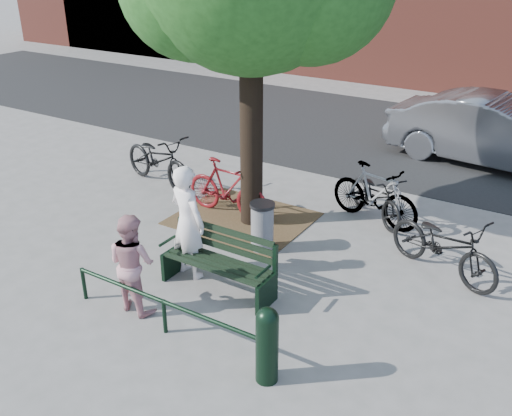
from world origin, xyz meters
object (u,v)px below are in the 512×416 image
Objects in this scene: park_bench at (220,259)px; bollard at (267,342)px; litter_bin at (262,226)px; person_left at (188,222)px; bicycle_c at (376,196)px; parked_car at (495,132)px; person_right at (132,263)px.

park_bench is 1.74× the size of bollard.
person_left is at bearing -113.70° from litter_bin.
person_left reaches higher than bicycle_c.
parked_car is (2.30, 7.59, 0.31)m from park_bench.
bicycle_c is 0.36× the size of parked_car.
bicycle_c is at bearing -107.05° from person_right.
parked_car reaches higher than park_bench.
person_right reaches higher than litter_bin.
bollard is 1.18× the size of litter_bin.
bollard is (1.60, -1.34, 0.06)m from park_bench.
park_bench is at bearing -174.30° from person_left.
litter_bin is at bearing -101.62° from person_left.
person_left is 1.79× the size of bollard.
person_right is 1.70× the size of litter_bin.
park_bench reaches higher than bicycle_c.
person_left reaches higher than person_right.
litter_bin is at bearing 122.33° from bollard.
litter_bin is at bearing -169.82° from bicycle_c.
person_left reaches higher than parked_car.
person_right is 1.44× the size of bollard.
person_right is 0.30× the size of parked_car.
park_bench is at bearing -86.26° from litter_bin.
park_bench is 2.05× the size of litter_bin.
parked_car reaches higher than bicycle_c.
person_left is 2.11× the size of litter_bin.
parked_car is at bearing 85.55° from bollard.
litter_bin is (-1.69, 2.66, -0.11)m from bollard.
bicycle_c is at bearing 72.79° from park_bench.
person_left is at bearing 164.71° from parked_car.
person_left is 3.81m from bicycle_c.
person_right is at bearing -105.00° from litter_bin.
person_left is at bearing -168.10° from bicycle_c.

